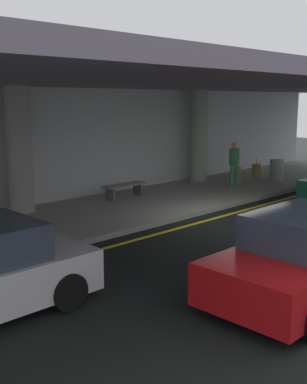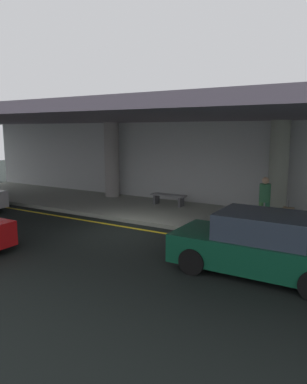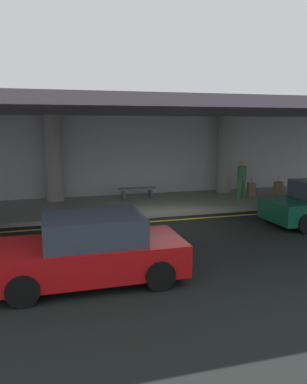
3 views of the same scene
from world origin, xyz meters
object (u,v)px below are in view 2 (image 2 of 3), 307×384
(traveler_with_luggage, at_px, (265,198))
(suitcase_upright_secondary, at_px, (288,216))
(support_column_left_mid, at_px, (278,168))
(car_dark_green, at_px, (260,245))
(bench_metal, at_px, (168,197))
(support_column_far_left, at_px, (112,160))

(traveler_with_luggage, height_order, suitcase_upright_secondary, traveler_with_luggage)
(traveler_with_luggage, bearing_deg, support_column_left_mid, 171.89)
(car_dark_green, relative_size, traveler_with_luggage, 2.44)
(bench_metal, bearing_deg, car_dark_green, -45.00)
(support_column_left_mid, height_order, bench_metal, support_column_left_mid)
(car_dark_green, height_order, bench_metal, car_dark_green)
(traveler_with_luggage, bearing_deg, suitcase_upright_secondary, 111.79)
(car_dark_green, distance_m, suitcase_upright_secondary, 4.57)
(support_column_far_left, relative_size, support_column_left_mid, 1.00)
(support_column_far_left, bearing_deg, support_column_left_mid, 0.00)
(car_dark_green, relative_size, suitcase_upright_secondary, 4.56)
(car_dark_green, distance_m, bench_metal, 7.64)
(suitcase_upright_secondary, height_order, bench_metal, suitcase_upright_secondary)
(support_column_left_mid, xyz_separation_m, bench_metal, (-4.50, -0.56, -1.47))
(traveler_with_luggage, xyz_separation_m, bench_metal, (-4.46, 1.25, -0.61))
(support_column_far_left, xyz_separation_m, support_column_left_mid, (8.00, 0.00, 0.00))
(suitcase_upright_secondary, bearing_deg, support_column_far_left, -173.52)
(traveler_with_luggage, bearing_deg, car_dark_green, 5.78)
(support_column_far_left, distance_m, support_column_left_mid, 8.00)
(suitcase_upright_secondary, bearing_deg, traveler_with_luggage, -135.58)
(car_dark_green, height_order, suitcase_upright_secondary, car_dark_green)
(traveler_with_luggage, distance_m, bench_metal, 4.67)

